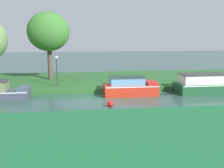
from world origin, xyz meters
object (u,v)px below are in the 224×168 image
Objects in this scene: red_barge at (130,87)px; willow_tree_centre at (48,32)px; forest_cruiser at (205,85)px; mooring_post_near at (124,83)px; lamp_post at (57,67)px; channel_buoy at (110,104)px.

red_barge is 0.65× the size of willow_tree_centre.
mooring_post_near is at bearing 166.07° from forest_cruiser.
channel_buoy is (3.75, -5.67, -1.81)m from lamp_post.
channel_buoy is at bearing -110.44° from mooring_post_near.
red_barge is 6.38m from lamp_post.
red_barge is at bearing -41.57° from willow_tree_centre.
willow_tree_centre is at bearing 138.43° from red_barge.
lamp_post is 4.18× the size of mooring_post_near.
willow_tree_centre is 4.58m from lamp_post.
channel_buoy is at bearing -62.92° from willow_tree_centre.
channel_buoy is at bearing -158.42° from forest_cruiser.
lamp_post is (0.90, -3.43, -2.89)m from willow_tree_centre.
red_barge is 3.80m from channel_buoy.
forest_cruiser is 11.70× the size of channel_buoy.
forest_cruiser is 8.76m from channel_buoy.
forest_cruiser is at bearing -13.93° from mooring_post_near.
willow_tree_centre is 10.56× the size of mooring_post_near.
lamp_post is (-11.89, 2.45, 1.35)m from forest_cruiser.
red_barge is 6.84× the size of mooring_post_near.
willow_tree_centre is at bearing 146.24° from mooring_post_near.
lamp_post is at bearing 171.04° from mooring_post_near.
channel_buoy is (-1.98, -3.22, -0.42)m from red_barge.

